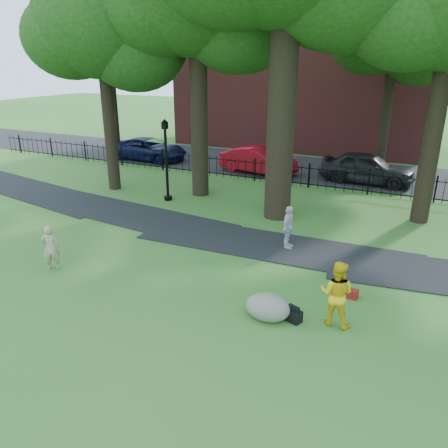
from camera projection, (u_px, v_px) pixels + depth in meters
The scene contains 16 objects.
ground at pixel (198, 289), 12.71m from camera, with size 120.00×120.00×0.00m, color #2E6925.
footpath at pixel (275, 247), 15.60m from camera, with size 36.00×2.60×0.03m, color black.
street at pixel (326, 171), 26.22m from camera, with size 80.00×7.00×0.02m, color black.
iron_fence at pixel (309, 176), 22.63m from camera, with size 44.00×0.04×1.20m.
brick_building at pixel (304, 63), 32.47m from camera, with size 18.00×8.00×12.00m, color maroon.
tree_row at pixel (311, 7), 16.72m from camera, with size 26.82×7.96×12.42m.
woman at pixel (51, 248), 13.71m from camera, with size 0.54×0.35×1.47m, color tan.
man at pixel (337, 294), 10.76m from camera, with size 0.84×0.66×1.73m, color yellow.
pedestrian at pixel (288, 227), 15.23m from camera, with size 0.91×0.38×1.56m, color #BCBCC1.
boulder at pixel (268, 305), 11.23m from camera, with size 1.19×0.89×0.69m, color slate.
lamppost at pixel (166, 161), 20.17m from camera, with size 0.38×0.38×3.79m.
backpack at pixel (293, 316), 11.12m from camera, with size 0.42×0.26×0.32m, color black.
red_bag at pixel (351, 294), 12.23m from camera, with size 0.38×0.24×0.26m, color maroon.
red_sedan at pixel (258, 160), 25.50m from camera, with size 1.60×4.60×1.52m, color #AD0D1B.
navy_van at pixel (149, 149), 28.92m from camera, with size 2.38×5.16×1.43m, color #0B1138.
grey_car at pixel (367, 168), 23.41m from camera, with size 1.96×4.87×1.66m, color black.
Camera 1 is at (5.51, -9.80, 6.28)m, focal length 35.00 mm.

